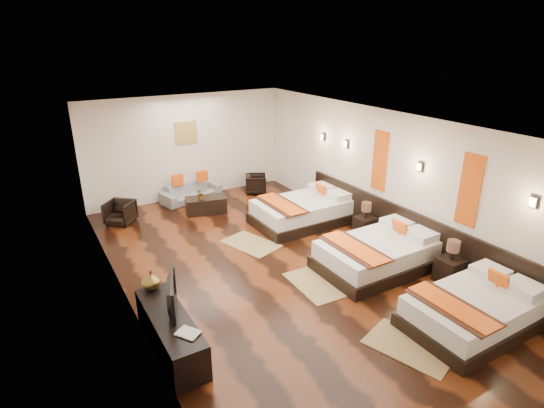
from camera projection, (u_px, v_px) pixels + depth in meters
floor at (278, 269)px, 8.36m from camera, size 5.50×9.50×0.01m
ceiling at (279, 124)px, 7.35m from camera, size 5.50×9.50×0.01m
back_wall at (187, 147)px, 11.66m from camera, size 5.50×0.01×2.80m
left_wall at (124, 234)px, 6.55m from camera, size 0.01×9.50×2.80m
right_wall at (389, 178)px, 9.16m from camera, size 0.01×9.50×2.80m
headboard_panel at (412, 233)px, 8.84m from camera, size 0.08×6.60×0.90m
bed_near at (475, 310)px, 6.64m from camera, size 2.13×1.34×0.81m
bed_mid at (379, 254)px, 8.32m from camera, size 2.29×1.44×0.88m
bed_far at (304, 210)px, 10.36m from camera, size 2.32×1.46×0.89m
nightstand_a at (450, 267)px, 7.84m from camera, size 0.42×0.42×0.83m
nightstand_b at (365, 224)px, 9.65m from camera, size 0.41×0.41×0.80m
jute_mat_near at (409, 347)px, 6.26m from camera, size 1.09×1.38×0.01m
jute_mat_mid at (316, 284)px, 7.85m from camera, size 0.80×1.23×0.01m
jute_mat_far at (251, 244)px, 9.37m from camera, size 1.09×1.37×0.01m
tv_console at (171, 332)px, 6.15m from camera, size 0.50×1.80×0.55m
tv at (167, 295)px, 6.11m from camera, size 0.38×0.83×0.48m
book at (183, 338)px, 5.58m from camera, size 0.35×0.37×0.03m
figurine at (151, 280)px, 6.65m from camera, size 0.38×0.38×0.31m
sofa at (191, 191)px, 11.80m from camera, size 1.75×1.02×0.48m
armchair_left at (120, 212)px, 10.30m from camera, size 0.86×0.86×0.56m
armchair_right at (256, 184)px, 12.34m from camera, size 0.78×0.77×0.53m
coffee_table at (206, 205)px, 10.98m from camera, size 1.09×0.72×0.40m
table_plant at (201, 194)px, 10.75m from camera, size 0.27×0.23×0.28m
orange_panel_a at (470, 190)px, 7.52m from camera, size 0.04×0.40×1.30m
orange_panel_b at (380, 161)px, 9.28m from camera, size 0.04×0.40×1.30m
sconce_near at (534, 202)px, 6.57m from camera, size 0.07×0.12×0.18m
sconce_mid at (420, 167)px, 8.33m from camera, size 0.07×0.12×0.18m
sconce_far at (346, 144)px, 10.10m from camera, size 0.07×0.12×0.18m
sconce_lounge at (323, 137)px, 10.82m from camera, size 0.07×0.12×0.18m
gold_artwork at (186, 133)px, 11.50m from camera, size 0.60×0.04×0.60m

